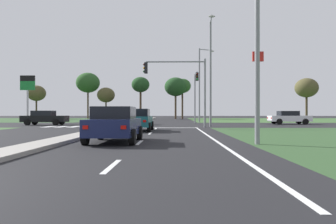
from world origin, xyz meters
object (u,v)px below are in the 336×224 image
object	(u,v)px
traffic_signal_near_right	(182,80)
car_white_sixth	(289,117)
treeline_third	(106,95)
car_navy_fourth	(115,124)
car_beige_fifth	(127,117)
treeline_second	(88,83)
treeline_near	(36,93)
treeline_sixth	(182,86)
car_black_near	(45,118)
treeline_fifth	(176,87)
traffic_signal_far_right	(196,89)
car_teal_second	(138,120)
treeline_seventh	(307,88)
pedestrian_at_median	(135,113)
street_lamp_third	(201,81)
car_maroon_third	(126,116)
street_lamp_second	(211,67)
fuel_price_totem	(28,88)
treeline_fourth	(141,85)
street_lamp_near	(256,19)
fastfood_pole_sign	(258,70)

from	to	relation	value
traffic_signal_near_right	car_white_sixth	bearing A→B (deg)	34.40
treeline_third	car_white_sixth	bearing A→B (deg)	-50.60
car_navy_fourth	car_beige_fifth	distance (m)	20.67
treeline_second	treeline_near	bearing A→B (deg)	-157.52
treeline_sixth	car_white_sixth	bearing A→B (deg)	-71.13
car_black_near	treeline_fifth	world-z (taller)	treeline_fifth
treeline_second	treeline_sixth	distance (m)	21.20
traffic_signal_far_right	car_teal_second	bearing A→B (deg)	-107.20
car_beige_fifth	treeline_near	world-z (taller)	treeline_near
car_white_sixth	treeline_seventh	bearing A→B (deg)	154.87
car_teal_second	pedestrian_at_median	distance (m)	20.62
car_black_near	car_white_sixth	size ratio (longest dim) A/B	1.04
car_white_sixth	pedestrian_at_median	xyz separation A→B (m)	(-18.00, 7.16, 0.51)
car_navy_fourth	traffic_signal_far_right	distance (m)	26.18
car_navy_fourth	treeline_fifth	size ratio (longest dim) A/B	0.48
treeline_seventh	street_lamp_third	bearing A→B (deg)	-133.04
car_black_near	pedestrian_at_median	bearing A→B (deg)	140.14
car_teal_second	street_lamp_third	size ratio (longest dim) A/B	0.44
car_maroon_third	car_beige_fifth	bearing A→B (deg)	98.95
treeline_third	street_lamp_second	bearing A→B (deg)	-65.57
car_black_near	pedestrian_at_median	distance (m)	12.83
car_black_near	car_beige_fifth	world-z (taller)	car_beige_fifth
traffic_signal_near_right	treeline_fifth	size ratio (longest dim) A/B	0.68
car_beige_fifth	car_maroon_third	bearing A→B (deg)	8.95
traffic_signal_far_right	treeline_fifth	bearing A→B (deg)	94.84
treeline_third	treeline_seventh	bearing A→B (deg)	0.01
pedestrian_at_median	fuel_price_totem	world-z (taller)	fuel_price_totem
treeline_fourth	treeline_seventh	size ratio (longest dim) A/B	1.00
street_lamp_near	pedestrian_at_median	xyz separation A→B (m)	(-8.60, 29.65, -3.86)
treeline_fifth	treeline_near	bearing A→B (deg)	-179.83
car_beige_fifth	traffic_signal_near_right	world-z (taller)	traffic_signal_near_right
car_black_near	street_lamp_second	distance (m)	17.84
car_maroon_third	treeline_near	xyz separation A→B (m)	(-21.70, 17.73, 4.59)
fastfood_pole_sign	car_white_sixth	bearing A→B (deg)	-93.32
pedestrian_at_median	treeline_fifth	size ratio (longest dim) A/B	0.21
fastfood_pole_sign	treeline_near	distance (m)	45.14
pedestrian_at_median	treeline_near	xyz separation A→B (m)	(-23.78, 23.90, 4.11)
street_lamp_second	treeline_seventh	bearing A→B (deg)	57.84
street_lamp_near	street_lamp_third	bearing A→B (deg)	89.66
treeline_second	treeline_fourth	size ratio (longest dim) A/B	1.16
car_white_sixth	treeline_fifth	bearing A→B (deg)	-158.24
traffic_signal_near_right	street_lamp_near	world-z (taller)	street_lamp_near
car_beige_fifth	treeline_fourth	world-z (taller)	treeline_fourth
car_teal_second	fastfood_pole_sign	bearing A→B (deg)	61.62
car_black_near	traffic_signal_near_right	bearing A→B (deg)	68.58
car_white_sixth	pedestrian_at_median	distance (m)	19.38
traffic_signal_near_right	treeline_fourth	xyz separation A→B (m)	(-7.74, 39.23, 2.98)
treeline_fourth	street_lamp_second	bearing A→B (deg)	-74.53
traffic_signal_near_right	pedestrian_at_median	bearing A→B (deg)	111.18
treeline_fourth	treeline_seventh	bearing A→B (deg)	4.15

